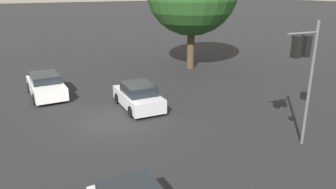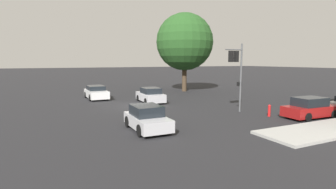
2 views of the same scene
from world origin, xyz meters
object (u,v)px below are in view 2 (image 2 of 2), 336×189
parked_car_0 (311,108)px  crossing_car_0 (96,93)px  crossing_car_2 (150,95)px  traffic_signal (236,65)px  fire_hydrant (269,110)px  street_tree (185,42)px  crossing_car_1 (147,118)px

parked_car_0 → crossing_car_0: bearing=128.6°
crossing_car_0 → crossing_car_2: crossing_car_2 is taller
traffic_signal → crossing_car_2: bearing=33.3°
crossing_car_0 → fire_hydrant: crossing_car_0 is taller
street_tree → traffic_signal: street_tree is taller
street_tree → crossing_car_0: (2.23, -12.56, -6.12)m
crossing_car_1 → crossing_car_2: (-10.06, 4.23, -0.00)m
crossing_car_2 → parked_car_0: parked_car_0 is taller
traffic_signal → crossing_car_0: traffic_signal is taller
traffic_signal → parked_car_0: traffic_signal is taller
traffic_signal → crossing_car_0: 15.98m
street_tree → crossing_car_1: street_tree is taller
crossing_car_1 → fire_hydrant: size_ratio=4.28×
crossing_car_0 → crossing_car_2: bearing=41.5°
fire_hydrant → crossing_car_0: bearing=-146.5°
street_tree → traffic_signal: 15.75m
traffic_signal → crossing_car_1: bearing=108.1°
street_tree → parked_car_0: 20.21m
crossing_car_0 → parked_car_0: 21.21m
street_tree → traffic_signal: size_ratio=1.91×
street_tree → crossing_car_1: (17.26, -12.23, -6.11)m
traffic_signal → fire_hydrant: 4.42m
traffic_signal → fire_hydrant: bearing=-151.2°
crossing_car_0 → crossing_car_1: bearing=0.2°
crossing_car_2 → traffic_signal: bearing=-148.7°
parked_car_0 → fire_hydrant: parked_car_0 is taller
traffic_signal → crossing_car_2: (-7.85, -4.43, -3.17)m
crossing_car_1 → parked_car_0: size_ratio=0.89×
street_tree → fire_hydrant: 18.87m
traffic_signal → fire_hydrant: traffic_signal is taller
street_tree → crossing_car_2: (7.20, -7.99, -6.11)m
parked_car_0 → fire_hydrant: size_ratio=4.82×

